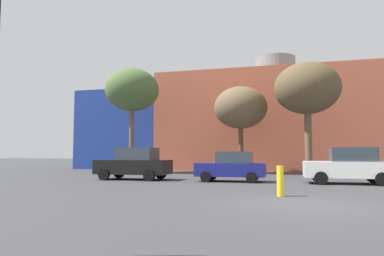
% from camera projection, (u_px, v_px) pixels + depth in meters
% --- Properties ---
extents(ground_plane, '(200.00, 200.00, 0.00)m').
position_uv_depth(ground_plane, '(303.00, 204.00, 10.56)').
color(ground_plane, '#38383A').
extents(building_backdrop, '(40.39, 10.37, 11.31)m').
position_uv_depth(building_backdrop, '(276.00, 125.00, 35.35)').
color(building_backdrop, '#B2563D').
rests_on(building_backdrop, ground_plane).
extents(parked_car_0, '(4.35, 2.13, 1.89)m').
position_uv_depth(parked_car_0, '(134.00, 164.00, 20.82)').
color(parked_car_0, black).
rests_on(parked_car_0, ground_plane).
extents(parked_car_1, '(3.80, 1.87, 1.65)m').
position_uv_depth(parked_car_1, '(232.00, 167.00, 19.32)').
color(parked_car_1, navy).
rests_on(parked_car_1, ground_plane).
extents(parked_car_2, '(4.26, 2.09, 1.85)m').
position_uv_depth(parked_car_2, '(349.00, 166.00, 17.79)').
color(parked_car_2, white).
rests_on(parked_car_2, ground_plane).
extents(bare_tree_0, '(4.42, 4.42, 8.59)m').
position_uv_depth(bare_tree_0, '(132.00, 90.00, 28.98)').
color(bare_tree_0, brown).
rests_on(bare_tree_0, ground_plane).
extents(bare_tree_1, '(4.21, 4.21, 6.90)m').
position_uv_depth(bare_tree_1, '(241.00, 108.00, 27.91)').
color(bare_tree_1, brown).
rests_on(bare_tree_1, ground_plane).
extents(bare_tree_2, '(4.63, 4.63, 8.06)m').
position_uv_depth(bare_tree_2, '(307.00, 89.00, 24.97)').
color(bare_tree_2, brown).
rests_on(bare_tree_2, ground_plane).
extents(bollard_yellow_0, '(0.24, 0.24, 1.09)m').
position_uv_depth(bollard_yellow_0, '(280.00, 181.00, 12.57)').
color(bollard_yellow_0, yellow).
rests_on(bollard_yellow_0, ground_plane).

